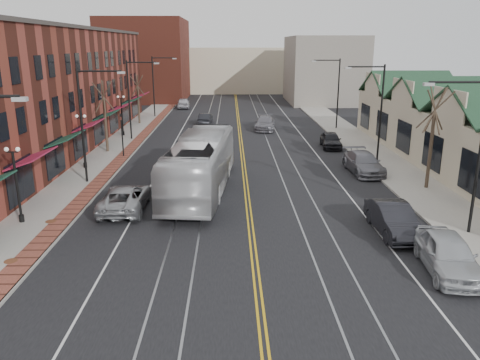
{
  "coord_description": "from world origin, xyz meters",
  "views": [
    {
      "loc": [
        -1.1,
        -16.74,
        9.71
      ],
      "look_at": [
        -0.54,
        9.74,
        2.0
      ],
      "focal_mm": 35.0,
      "sensor_mm": 36.0,
      "label": 1
    }
  ],
  "objects_px": {
    "parked_car_a": "(448,254)",
    "parked_car_c": "(363,163)",
    "transit_bus": "(201,164)",
    "parked_suv": "(125,198)",
    "parked_car_b": "(393,219)",
    "parked_car_d": "(331,140)"
  },
  "relations": [
    {
      "from": "parked_car_a",
      "to": "parked_car_c",
      "type": "xyz_separation_m",
      "value": [
        0.85,
        16.57,
        -0.06
      ]
    },
    {
      "from": "parked_car_a",
      "to": "parked_car_b",
      "type": "distance_m",
      "value": 4.47
    },
    {
      "from": "transit_bus",
      "to": "parked_car_d",
      "type": "height_order",
      "value": "transit_bus"
    },
    {
      "from": "parked_suv",
      "to": "parked_car_a",
      "type": "xyz_separation_m",
      "value": [
        15.95,
        -8.38,
        0.09
      ]
    },
    {
      "from": "parked_car_b",
      "to": "parked_car_c",
      "type": "xyz_separation_m",
      "value": [
        1.8,
        12.2,
        -0.02
      ]
    },
    {
      "from": "parked_car_a",
      "to": "parked_car_b",
      "type": "height_order",
      "value": "parked_car_a"
    },
    {
      "from": "parked_car_c",
      "to": "parked_car_a",
      "type": "bearing_deg",
      "value": -95.63
    },
    {
      "from": "parked_car_b",
      "to": "parked_car_d",
      "type": "bearing_deg",
      "value": 85.95
    },
    {
      "from": "parked_suv",
      "to": "parked_car_a",
      "type": "bearing_deg",
      "value": 151.31
    },
    {
      "from": "parked_car_a",
      "to": "parked_car_c",
      "type": "height_order",
      "value": "parked_car_a"
    },
    {
      "from": "parked_suv",
      "to": "parked_car_a",
      "type": "distance_m",
      "value": 18.01
    },
    {
      "from": "parked_suv",
      "to": "parked_car_c",
      "type": "height_order",
      "value": "parked_car_c"
    },
    {
      "from": "parked_car_a",
      "to": "parked_car_c",
      "type": "relative_size",
      "value": 0.91
    },
    {
      "from": "parked_suv",
      "to": "parked_car_c",
      "type": "distance_m",
      "value": 18.69
    },
    {
      "from": "parked_suv",
      "to": "parked_car_b",
      "type": "height_order",
      "value": "parked_car_b"
    },
    {
      "from": "transit_bus",
      "to": "parked_suv",
      "type": "distance_m",
      "value": 5.84
    },
    {
      "from": "parked_car_c",
      "to": "parked_suv",
      "type": "bearing_deg",
      "value": -156.68
    },
    {
      "from": "parked_car_a",
      "to": "parked_car_b",
      "type": "relative_size",
      "value": 1.01
    },
    {
      "from": "parked_suv",
      "to": "parked_car_d",
      "type": "bearing_deg",
      "value": -133.7
    },
    {
      "from": "parked_car_a",
      "to": "parked_car_d",
      "type": "xyz_separation_m",
      "value": [
        0.24,
        25.89,
        -0.1
      ]
    },
    {
      "from": "parked_car_a",
      "to": "parked_car_c",
      "type": "bearing_deg",
      "value": 93.46
    },
    {
      "from": "parked_car_b",
      "to": "parked_car_d",
      "type": "distance_m",
      "value": 21.56
    }
  ]
}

